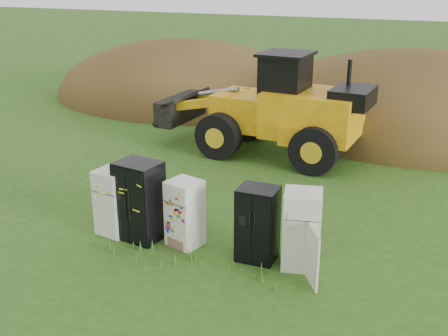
# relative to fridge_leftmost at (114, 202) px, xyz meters

# --- Properties ---
(ground) EXTENTS (120.00, 120.00, 0.00)m
(ground) POSITION_rel_fridge_leftmost_xyz_m (2.38, 0.04, -0.85)
(ground) COLOR #2A4F15
(ground) RESTS_ON ground
(fridge_leftmost) EXTENTS (0.87, 0.84, 1.70)m
(fridge_leftmost) POSITION_rel_fridge_leftmost_xyz_m (0.00, 0.00, 0.00)
(fridge_leftmost) COLOR silver
(fridge_leftmost) RESTS_ON ground
(fridge_black_side) EXTENTS (1.18, 1.01, 1.99)m
(fridge_black_side) POSITION_rel_fridge_leftmost_xyz_m (0.74, -0.00, 0.15)
(fridge_black_side) COLOR black
(fridge_black_side) RESTS_ON ground
(fridge_sticker) EXTENTS (0.91, 0.88, 1.66)m
(fridge_sticker) POSITION_rel_fridge_leftmost_xyz_m (1.93, 0.06, -0.02)
(fridge_sticker) COLOR white
(fridge_sticker) RESTS_ON ground
(fridge_black_right) EXTENTS (0.90, 0.76, 1.76)m
(fridge_black_right) POSITION_rel_fridge_leftmost_xyz_m (3.76, 0.02, 0.03)
(fridge_black_right) COLOR black
(fridge_black_right) RESTS_ON ground
(fridge_open_door) EXTENTS (0.95, 0.90, 1.82)m
(fridge_open_door) POSITION_rel_fridge_leftmost_xyz_m (4.79, 0.04, 0.06)
(fridge_open_door) COLOR silver
(fridge_open_door) RESTS_ON ground
(wheel_loader) EXTENTS (7.84, 3.86, 3.65)m
(wheel_loader) POSITION_rel_fridge_leftmost_xyz_m (1.49, 7.43, 0.97)
(wheel_loader) COLOR #F4A510
(wheel_loader) RESTS_ON ground
(dirt_mound_right) EXTENTS (14.41, 10.57, 6.42)m
(dirt_mound_right) POSITION_rel_fridge_leftmost_xyz_m (6.69, 12.79, -0.85)
(dirt_mound_right) COLOR #483217
(dirt_mound_right) RESTS_ON ground
(dirt_mound_left) EXTENTS (13.72, 10.29, 5.80)m
(dirt_mound_left) POSITION_rel_fridge_leftmost_xyz_m (-4.61, 14.46, -0.85)
(dirt_mound_left) COLOR #483217
(dirt_mound_left) RESTS_ON ground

